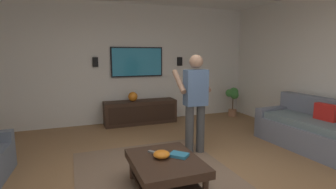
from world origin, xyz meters
name	(u,v)px	position (x,y,z in m)	size (l,w,h in m)	color
ground_plane	(182,179)	(0.00, 0.00, 0.00)	(7.67, 7.67, 0.00)	olive
wall_back_tv	(128,64)	(3.25, 0.00, 1.41)	(0.10, 6.44, 2.81)	silver
area_rug	(160,182)	(0.04, 0.30, 0.01)	(2.81, 2.10, 0.01)	#7A604C
couch	(314,131)	(0.24, -2.62, 0.32)	(1.94, 0.96, 0.87)	slate
coffee_table	(166,167)	(-0.16, 0.30, 0.30)	(1.00, 0.80, 0.40)	#332116
media_console	(141,112)	(2.91, -0.20, 0.28)	(0.45, 1.70, 0.55)	#332116
tv	(137,62)	(3.15, -0.20, 1.45)	(0.05, 1.26, 0.71)	black
person_standing	(195,98)	(0.80, -0.57, 0.93)	(0.54, 0.54, 1.64)	#3F3F3F
potted_plant_short	(233,97)	(2.77, -2.68, 0.50)	(0.33, 0.38, 0.75)	#9E6B4C
bowl	(162,154)	(-0.12, 0.33, 0.45)	(0.20, 0.20, 0.09)	orange
remote_white	(172,154)	(-0.09, 0.18, 0.41)	(0.15, 0.04, 0.02)	white
remote_black	(176,155)	(-0.12, 0.14, 0.41)	(0.15, 0.04, 0.02)	black
remote_grey	(153,152)	(0.06, 0.38, 0.41)	(0.15, 0.04, 0.02)	slate
book	(179,155)	(-0.15, 0.11, 0.42)	(0.22, 0.16, 0.04)	teal
vase_round	(133,97)	(2.91, -0.02, 0.66)	(0.22, 0.22, 0.22)	orange
wall_speaker_left	(180,61)	(3.17, -1.31, 1.45)	(0.06, 0.12, 0.22)	black
wall_speaker_right	(95,62)	(3.17, 0.77, 1.46)	(0.06, 0.12, 0.22)	black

